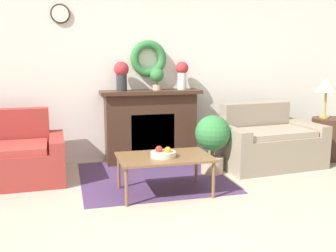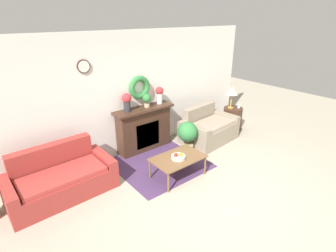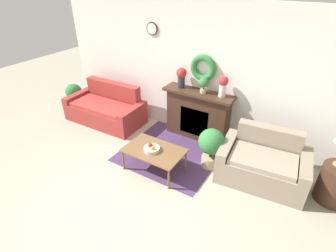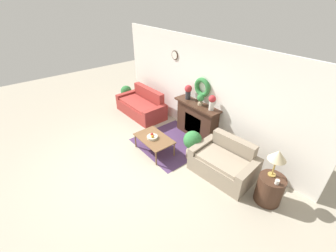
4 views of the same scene
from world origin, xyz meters
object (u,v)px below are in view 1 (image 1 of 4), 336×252
Objects in this scene: fruit_bowl at (163,154)px; table_lamp at (327,86)px; potted_plant_on_mantel at (157,77)px; potted_plant_floor_by_loveseat at (213,138)px; vase_on_mantel_right at (182,73)px; vase_on_mantel_left at (121,74)px; loveseat_right at (267,144)px; side_table_by_loveseat at (329,138)px; fireplace at (151,126)px; coffee_table at (164,159)px.

table_lamp reaches higher than fruit_bowl.
potted_plant_on_mantel reaches higher than potted_plant_floor_by_loveseat.
table_lamp is 2.01m from potted_plant_floor_by_loveseat.
table_lamp is 1.48× the size of vase_on_mantel_right.
vase_on_mantel_left is 1.01× the size of vase_on_mantel_right.
potted_plant_floor_by_loveseat is at bearing -174.74° from loveseat_right.
side_table_by_loveseat is at bearing -0.79° from loveseat_right.
vase_on_mantel_left is at bearing 143.19° from potted_plant_floor_by_loveseat.
potted_plant_on_mantel is at bearing 79.34° from fruit_bowl.
side_table_by_loveseat is 1.03× the size of table_lamp.
table_lamp is (2.54, -0.48, 0.56)m from fireplace.
vase_on_mantel_left is (-3.01, 0.54, 0.97)m from side_table_by_loveseat.
vase_on_mantel_left reaches higher than potted_plant_on_mantel.
fireplace is 1.66m from loveseat_right.
table_lamp is (-0.06, 0.05, 0.78)m from side_table_by_loveseat.
potted_plant_floor_by_loveseat is at bearing -77.08° from vase_on_mantel_right.
fireplace is at bearing 152.35° from loveseat_right.
potted_plant_floor_by_loveseat is (0.18, -0.79, -0.81)m from vase_on_mantel_right.
coffee_table is 1.00m from potted_plant_floor_by_loveseat.
vase_on_mantel_right is 0.38m from potted_plant_on_mantel.
potted_plant_on_mantel reaches higher than fruit_bowl.
loveseat_right is (1.53, -0.62, -0.22)m from fireplace.
potted_plant_on_mantel reaches higher than coffee_table.
vase_on_mantel_left is at bearing 169.89° from side_table_by_loveseat.
coffee_table is 3.68× the size of fruit_bowl.
vase_on_mantel_right is at bearing 102.92° from potted_plant_floor_by_loveseat.
potted_plant_floor_by_loveseat is (-1.89, -0.31, -0.62)m from table_lamp.
fruit_bowl is 2.92m from side_table_by_loveseat.
coffee_table is at bearing 57.21° from fruit_bowl.
potted_plant_floor_by_loveseat is (0.56, -0.77, -0.76)m from potted_plant_on_mantel.
vase_on_mantel_right reaches higher than potted_plant_on_mantel.
side_table_by_loveseat is (1.08, 0.09, -0.00)m from loveseat_right.
vase_on_mantel_right reaches higher than table_lamp.
fireplace is 3.56× the size of vase_on_mantel_right.
fruit_bowl is at bearing -160.82° from table_lamp.
vase_on_mantel_right reaches higher than coffee_table.
potted_plant_floor_by_loveseat is at bearing -36.81° from vase_on_mantel_left.
loveseat_right is at bearing 24.55° from coffee_table.
table_lamp is at bearing 141.34° from side_table_by_loveseat.
vase_on_mantel_left reaches higher than vase_on_mantel_right.
potted_plant_floor_by_loveseat reaches higher than side_table_by_loveseat.
loveseat_right is 0.91m from potted_plant_floor_by_loveseat.
vase_on_mantel_left is 0.88m from vase_on_mantel_right.
loveseat_right is at bearing -17.94° from vase_on_mantel_left.
table_lamp is at bearing 18.63° from coffee_table.
potted_plant_on_mantel is at bearing -8.67° from fireplace.
loveseat_right is 5.30× the size of fruit_bowl.
potted_plant_floor_by_loveseat is at bearing -50.37° from fireplace.
side_table_by_loveseat is 1.51× the size of vase_on_mantel_left.
fireplace is 1.44m from fruit_bowl.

